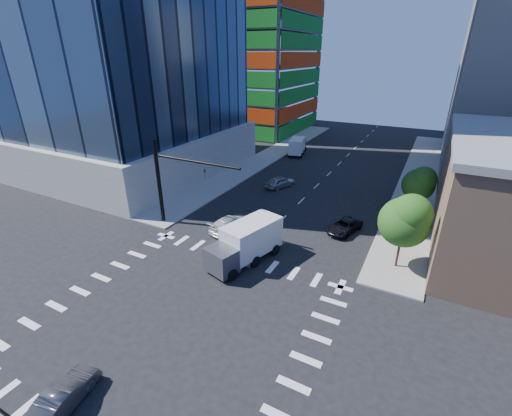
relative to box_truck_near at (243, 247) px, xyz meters
The scene contains 14 objects.
ground 8.73m from the box_truck_near, 92.22° to the right, with size 160.00×160.00×0.00m, color black.
road_markings 8.73m from the box_truck_near, 92.22° to the right, with size 20.00×20.00×0.01m, color silver.
sidewalk_ne 33.73m from the box_truck_near, 68.83° to the left, with size 5.00×60.00×0.15m, color gray.
sidewalk_nw 33.97m from the box_truck_near, 112.22° to the left, with size 5.00×60.00×0.15m, color gray.
construction_building 64.40m from the box_truck_near, 117.48° to the left, with size 25.16×34.50×70.60m.
signal_mast_nw 11.43m from the box_truck_near, 164.22° to the left, with size 10.20×0.40×9.00m.
tree_south 13.76m from the box_truck_near, 23.41° to the left, with size 4.16×4.16×6.82m.
tree_north 21.56m from the box_truck_near, 53.98° to the left, with size 3.54×3.52×5.78m.
car_nb_far 11.77m from the box_truck_near, 56.14° to the left, with size 2.11×4.57×1.27m, color black.
car_sb_near 6.33m from the box_truck_near, 131.20° to the left, with size 2.15×5.29×1.53m, color white.
car_sb_mid 19.22m from the box_truck_near, 104.19° to the left, with size 1.80×4.49×1.53m, color #AAADB2.
car_sb_cross 16.45m from the box_truck_near, 95.36° to the right, with size 1.46×4.19×1.38m, color #4A4A4E.
box_truck_near is the anchor object (origin of this frame).
box_truck_far 36.84m from the box_truck_near, 103.87° to the left, with size 3.62×6.20×3.05m.
Camera 1 is at (13.33, -13.83, 17.04)m, focal length 24.00 mm.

